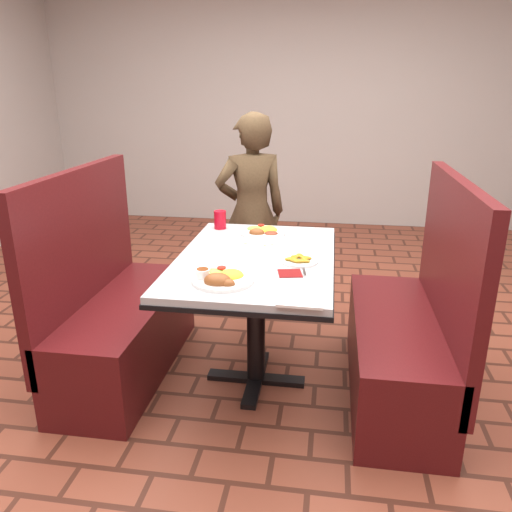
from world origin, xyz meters
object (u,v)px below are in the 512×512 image
diner_person (251,213)px  far_dinner_plate (263,230)px  dining_table (256,273)px  booth_bench_left (118,319)px  booth_bench_right (406,339)px  red_tumbler (220,220)px  near_dinner_plate (221,275)px  plantain_plate (299,260)px

diner_person → far_dinner_plate: bearing=83.3°
dining_table → booth_bench_left: booth_bench_left is taller
booth_bench_left → booth_bench_right: (1.60, 0.00, 0.00)m
booth_bench_left → red_tumbler: booth_bench_left is taller
red_tumbler → near_dinner_plate: bearing=-77.1°
plantain_plate → red_tumbler: size_ratio=1.69×
booth_bench_right → near_dinner_plate: (-0.90, -0.38, 0.45)m
booth_bench_left → far_dinner_plate: bearing=27.7°
near_dinner_plate → booth_bench_right: bearing=22.7°
near_dinner_plate → plantain_plate: size_ratio=1.51×
far_dinner_plate → plantain_plate: 0.53m
near_dinner_plate → plantain_plate: (0.33, 0.31, -0.02)m
booth_bench_left → far_dinner_plate: size_ratio=4.49×
diner_person → red_tumbler: size_ratio=12.82×
plantain_plate → red_tumbler: 0.76m
far_dinner_plate → plantain_plate: bearing=-62.3°
booth_bench_left → far_dinner_plate: (0.78, 0.41, 0.45)m
booth_bench_left → booth_bench_right: size_ratio=1.00×
dining_table → near_dinner_plate: 0.41m
diner_person → plantain_plate: diner_person is taller
booth_bench_left → near_dinner_plate: size_ratio=4.24×
diner_person → far_dinner_plate: size_ratio=5.32×
far_dinner_plate → plantain_plate: far_dinner_plate is taller
booth_bench_right → diner_person: size_ratio=0.84×
red_tumbler → diner_person: bearing=79.7°
dining_table → diner_person: bearing=100.5°
booth_bench_right → far_dinner_plate: 1.02m
booth_bench_right → plantain_plate: size_ratio=6.39×
diner_person → red_tumbler: (-0.10, -0.57, 0.09)m
dining_table → plantain_plate: plantain_plate is taller
dining_table → near_dinner_plate: size_ratio=4.28×
booth_bench_left → near_dinner_plate: (0.70, -0.38, 0.45)m
plantain_plate → red_tumbler: (-0.53, 0.55, 0.04)m
near_dinner_plate → red_tumbler: red_tumbler is taller
dining_table → booth_bench_right: (0.80, 0.00, -0.32)m
booth_bench_left → booth_bench_right: 1.60m
near_dinner_plate → far_dinner_plate: near_dinner_plate is taller
booth_bench_right → plantain_plate: (-0.57, -0.06, 0.43)m
near_dinner_plate → booth_bench_left: bearing=151.7°
booth_bench_right → red_tumbler: booth_bench_right is taller
dining_table → far_dinner_plate: far_dinner_plate is taller
far_dinner_plate → plantain_plate: size_ratio=1.43×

